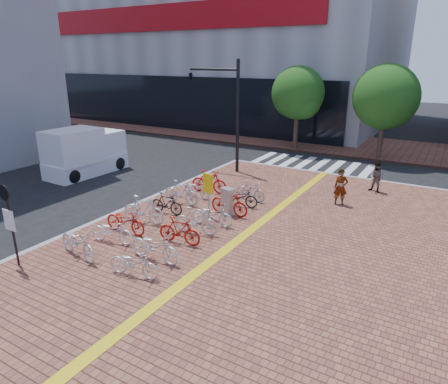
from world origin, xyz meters
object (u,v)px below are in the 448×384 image
Objects in this scene: bike_2 at (125,221)px; bike_4 at (167,203)px; utility_box at (228,201)px; bike_6 at (197,189)px; bike_5 at (181,192)px; bike_15 at (251,191)px; pedestrian_b at (377,177)px; bike_0 at (78,243)px; notice_sign at (9,216)px; bike_12 at (212,214)px; pedestrian_a at (341,187)px; traffic_light_pole at (215,95)px; bike_10 at (179,231)px; bike_7 at (209,182)px; bike_8 at (134,263)px; bike_3 at (144,210)px; bike_11 at (196,221)px; bike_1 at (112,231)px; bike_13 at (229,203)px; box_truck at (84,152)px; bike_9 at (155,246)px; yellow_sign at (208,187)px; bike_14 at (240,197)px.

bike_4 is (0.13, 2.38, -0.03)m from bike_2.
bike_6 is at bearing 154.47° from utility_box.
bike_2 is at bearing 179.48° from bike_5.
pedestrian_b is at bearing -40.13° from bike_15.
bike_0 is 0.73× the size of notice_sign.
bike_15 is (-0.01, 3.44, 0.02)m from bike_12.
bike_2 is 9.67m from pedestrian_a.
notice_sign is 0.43× the size of traffic_light_pole.
bike_7 is at bearing 16.18° from bike_10.
bike_0 is 8.03m from bike_7.
pedestrian_b reaches higher than bike_2.
bike_8 is (2.42, -4.68, -0.02)m from bike_4.
bike_11 is at bearing -93.53° from bike_3.
pedestrian_a is (3.86, 6.07, 0.30)m from bike_11.
bike_1 is 7.04m from bike_15.
bike_8 is 13.61m from traffic_light_pole.
pedestrian_b is 10.04m from traffic_light_pole.
bike_0 is 1.28× the size of bike_4.
bike_13 reaches higher than bike_12.
traffic_light_pole is at bearing 38.26° from bike_13.
bike_15 is at bearing 179.97° from pedestrian_a.
box_truck reaches higher than bike_0.
bike_15 is 1.37× the size of utility_box.
bike_0 is at bearing 114.42° from bike_9.
pedestrian_b is (7.35, 10.10, 0.27)m from bike_2.
bike_1 is 0.63× the size of notice_sign.
bike_1 is 3.11m from bike_11.
bike_11 is (2.21, 2.19, 0.08)m from bike_1.
yellow_sign is at bearing 3.74° from bike_10.
pedestrian_a is at bearing 45.51° from yellow_sign.
notice_sign is at bearing 139.57° from bike_12.
bike_14 is at bearing -119.47° from bike_7.
box_truck is at bearing -149.01° from pedestrian_b.
bike_1 is 1.00× the size of bike_14.
pedestrian_a reaches higher than bike_12.
bike_6 is 0.93m from bike_7.
bike_3 is 0.70× the size of notice_sign.
bike_9 is at bearing -172.43° from bike_15.
bike_15 is 0.25× the size of traffic_light_pole.
bike_0 is at bearing 143.18° from bike_12.
bike_13 is 1.19m from bike_14.
bike_5 reaches higher than bike_1.
box_truck reaches higher than yellow_sign.
pedestrian_b is (7.31, 12.39, 0.24)m from bike_0.
pedestrian_b is at bearing -65.77° from bike_7.
bike_11 is 3.52m from bike_14.
bike_0 is 1.25× the size of bike_15.
bike_12 is (2.53, 1.23, -0.11)m from bike_3.
bike_5 is at bearing -174.24° from bike_6.
bike_11 is at bearing -135.50° from bike_5.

